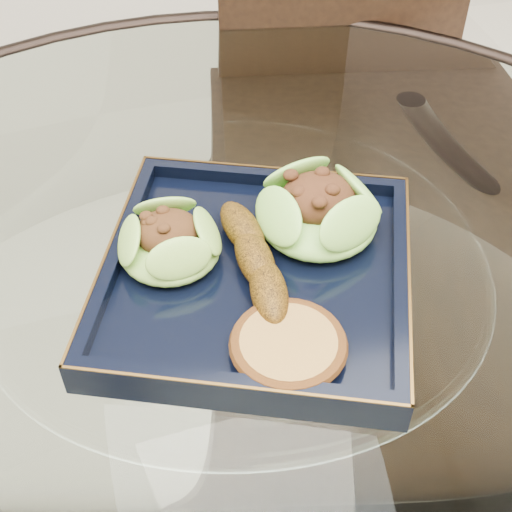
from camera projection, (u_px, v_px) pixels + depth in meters
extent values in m
cylinder|color=white|center=(238.00, 306.00, 0.64)|extent=(1.10, 1.10, 0.01)
torus|color=black|center=(238.00, 306.00, 0.64)|extent=(1.13, 1.13, 0.02)
cylinder|color=black|center=(374.00, 304.00, 1.15)|extent=(0.04, 0.04, 0.75)
cylinder|color=black|center=(19.00, 370.00, 1.06)|extent=(0.04, 0.04, 0.75)
cube|color=black|center=(341.00, 272.00, 1.14)|extent=(0.42, 0.42, 0.04)
cube|color=black|center=(336.00, 87.00, 1.09)|extent=(0.35, 0.08, 0.41)
cylinder|color=black|center=(250.00, 438.00, 1.18)|extent=(0.03, 0.03, 0.40)
cylinder|color=black|center=(439.00, 425.00, 1.19)|extent=(0.03, 0.03, 0.40)
cylinder|color=black|center=(239.00, 295.00, 1.40)|extent=(0.03, 0.03, 0.40)
cylinder|color=black|center=(398.00, 286.00, 1.42)|extent=(0.03, 0.03, 0.40)
cube|color=black|center=(256.00, 279.00, 0.65)|extent=(0.35, 0.35, 0.02)
ellipsoid|color=#529029|center=(170.00, 244.00, 0.64)|extent=(0.12, 0.12, 0.03)
ellipsoid|color=#5BA530|center=(318.00, 213.00, 0.66)|extent=(0.12, 0.12, 0.04)
ellipsoid|color=brown|center=(255.00, 259.00, 0.63)|extent=(0.04, 0.15, 0.03)
cylinder|color=#AE833A|center=(288.00, 346.00, 0.57)|extent=(0.09, 0.09, 0.02)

